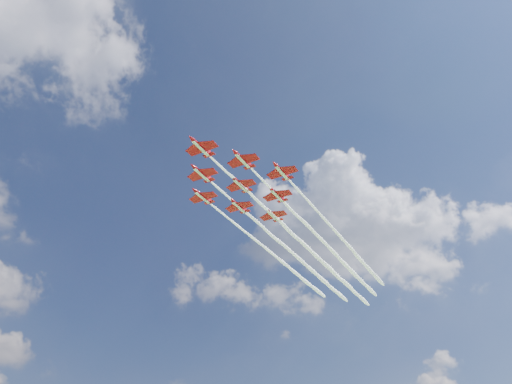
# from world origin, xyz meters

# --- Properties ---
(jet_lead) EXTENTS (97.20, 40.94, 2.46)m
(jet_lead) POSITION_xyz_m (22.24, 6.95, 82.12)
(jet_lead) COLOR #A30911
(jet_row2_port) EXTENTS (97.20, 40.94, 2.46)m
(jet_row2_port) POSITION_xyz_m (33.80, 4.46, 82.12)
(jet_row2_port) COLOR #A30911
(jet_row2_starb) EXTENTS (97.20, 40.94, 2.46)m
(jet_row2_starb) POSITION_xyz_m (29.03, 16.62, 82.12)
(jet_row2_starb) COLOR #A30911
(jet_row3_port) EXTENTS (97.20, 40.94, 2.46)m
(jet_row3_port) POSITION_xyz_m (45.35, 1.98, 82.12)
(jet_row3_port) COLOR #A30911
(jet_row3_centre) EXTENTS (97.20, 40.94, 2.46)m
(jet_row3_centre) POSITION_xyz_m (40.58, 14.13, 82.12)
(jet_row3_centre) COLOR #A30911
(jet_row3_starb) EXTENTS (97.20, 40.94, 2.46)m
(jet_row3_starb) POSITION_xyz_m (35.82, 26.29, 82.12)
(jet_row3_starb) COLOR #A30911
(jet_row4_port) EXTENTS (97.20, 40.94, 2.46)m
(jet_row4_port) POSITION_xyz_m (52.14, 11.65, 82.12)
(jet_row4_port) COLOR #A30911
(jet_row4_starb) EXTENTS (97.20, 40.94, 2.46)m
(jet_row4_starb) POSITION_xyz_m (47.37, 23.81, 82.12)
(jet_row4_starb) COLOR #A30911
(jet_tail) EXTENTS (97.20, 40.94, 2.46)m
(jet_tail) POSITION_xyz_m (58.93, 21.32, 82.12)
(jet_tail) COLOR #A30911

